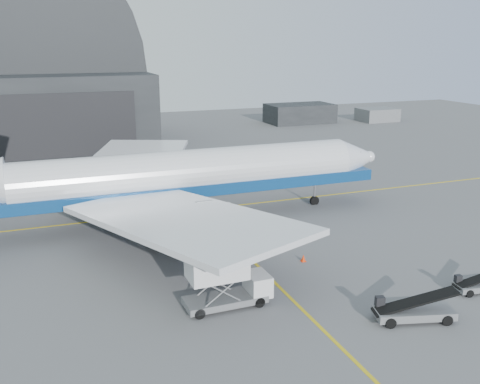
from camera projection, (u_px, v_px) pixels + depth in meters
name	position (u px, v px, depth m)	size (l,w,h in m)	color
ground	(282.00, 289.00, 37.81)	(200.00, 200.00, 0.00)	#565659
taxi_lines	(223.00, 232.00, 49.20)	(80.00, 42.12, 0.02)	gold
distant_bldg_a	(299.00, 123.00, 115.58)	(14.00, 8.00, 4.00)	black
distant_bldg_b	(377.00, 121.00, 117.79)	(8.00, 6.00, 2.80)	slate
airliner	(172.00, 177.00, 51.02)	(45.64, 44.26, 16.02)	white
catering_truck	(224.00, 279.00, 34.84)	(5.79, 2.31, 3.96)	slate
pushback_tug	(191.00, 238.00, 45.40)	(4.91, 3.50, 2.06)	black
belt_loader_a	(413.00, 311.00, 33.48)	(5.38, 2.94, 2.01)	slate
traffic_cone	(303.00, 258.00, 42.56)	(0.39, 0.39, 0.56)	red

